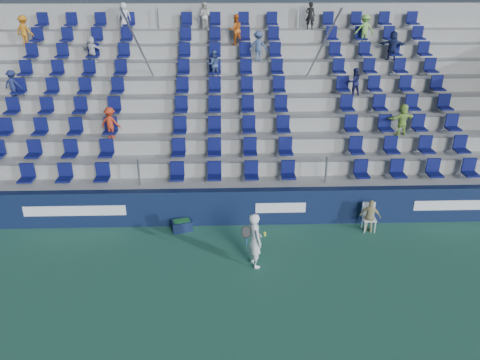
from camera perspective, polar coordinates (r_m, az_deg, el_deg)
The scene contains 7 objects.
ground at distance 12.66m, azimuth -0.52°, elevation -12.36°, with size 70.00×70.00×0.00m, color #2B664D.
sponsor_wall at distance 15.00m, azimuth -0.80°, elevation -3.28°, with size 24.00×0.32×1.20m.
grandstand at distance 19.16m, azimuth -1.13°, elevation 7.95°, with size 24.00×8.17×6.63m.
tennis_player at distance 12.86m, azimuth 1.83°, elevation -7.32°, with size 0.69×0.69×1.62m.
line_judge_chair at distance 15.26m, azimuth 15.42°, elevation -4.08°, with size 0.42×0.43×0.91m.
line_judge at distance 15.13m, azimuth 15.58°, elevation -4.26°, with size 0.64×0.27×1.09m, color tan.
ball_bin at distance 14.92m, azimuth -7.11°, elevation -5.46°, with size 0.71×0.56×0.35m.
Camera 1 is at (-0.21, -10.13, 7.59)m, focal length 35.00 mm.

